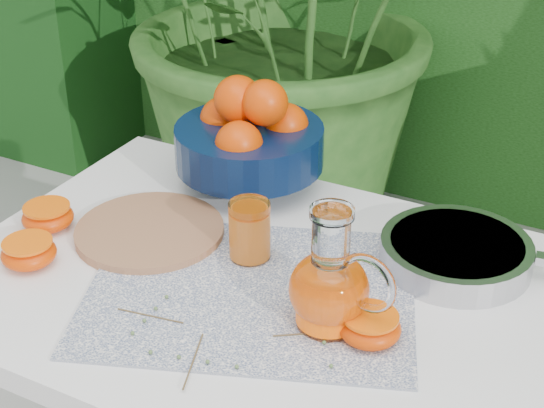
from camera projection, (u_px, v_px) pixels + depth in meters
The scene contains 9 objects.
white_table at pixel (266, 323), 1.35m from camera, with size 1.00×0.70×0.75m.
placemat at pixel (251, 291), 1.28m from camera, with size 0.50×0.39×0.00m, color #0E214F.
cutting_board at pixel (150, 232), 1.43m from camera, with size 0.26×0.26×0.02m, color #976244.
fruit_bowl at pixel (250, 137), 1.54m from camera, with size 0.34×0.34×0.22m.
juice_pitcher at pixel (330, 286), 1.18m from camera, with size 0.17×0.13×0.19m.
juice_tumbler at pixel (250, 232), 1.34m from camera, with size 0.09×0.09×0.10m.
saute_pan at pixel (458, 252), 1.34m from camera, with size 0.44×0.28×0.05m.
orange_halves at pixel (137, 261), 1.32m from camera, with size 0.72×0.21×0.04m.
thyme_sprigs at pixel (225, 335), 1.18m from camera, with size 0.35×0.26×0.01m.
Camera 1 is at (0.41, -1.03, 1.50)m, focal length 55.00 mm.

